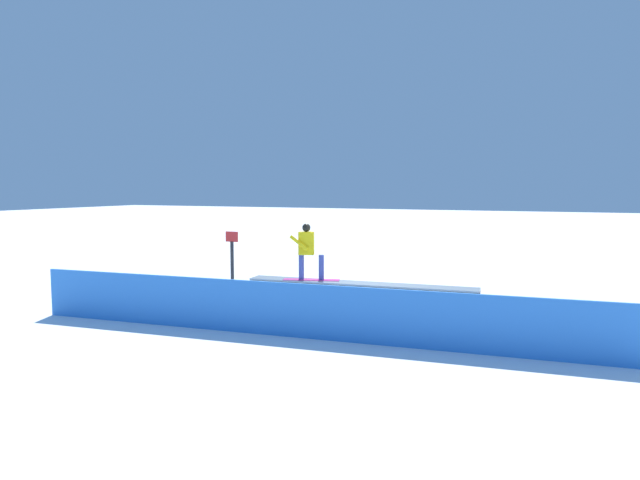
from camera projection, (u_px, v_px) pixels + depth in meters
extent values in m
plane|color=white|center=(359.00, 303.00, 14.83)|extent=(120.00, 120.00, 0.00)
cube|color=black|center=(360.00, 294.00, 14.80)|extent=(6.03, 0.97, 0.50)
cube|color=blue|center=(359.00, 298.00, 14.81)|extent=(6.04, 0.98, 0.12)
cube|color=gray|center=(360.00, 283.00, 14.78)|extent=(6.03, 1.03, 0.04)
cube|color=#C73086|center=(311.00, 280.00, 15.21)|extent=(1.51, 0.71, 0.01)
cylinder|color=#404994|center=(301.00, 267.00, 15.21)|extent=(0.17, 0.17, 0.66)
cylinder|color=#404994|center=(321.00, 267.00, 15.15)|extent=(0.17, 0.17, 0.66)
cube|color=yellow|center=(306.00, 243.00, 15.13)|extent=(0.45, 0.35, 0.61)
sphere|color=black|center=(306.00, 228.00, 15.09)|extent=(0.22, 0.22, 0.22)
cylinder|color=yellow|center=(299.00, 243.00, 14.99)|extent=(0.50, 0.23, 0.41)
cylinder|color=yellow|center=(311.00, 242.00, 15.28)|extent=(0.18, 0.13, 0.56)
cube|color=#307BDE|center=(298.00, 311.00, 11.41)|extent=(12.36, 0.99, 1.10)
cylinder|color=#262628|center=(232.00, 266.00, 16.79)|extent=(0.10, 0.10, 1.40)
cube|color=red|center=(232.00, 237.00, 16.71)|extent=(0.40, 0.04, 0.30)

